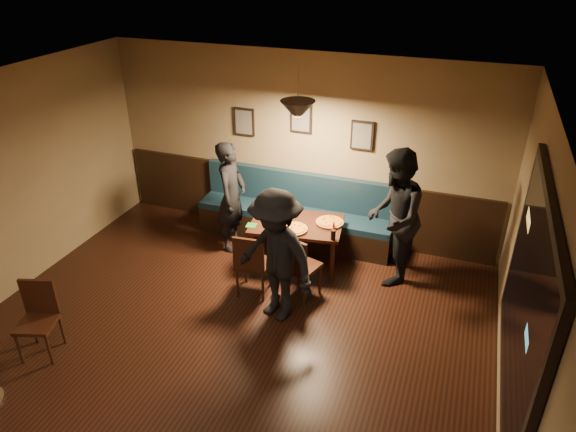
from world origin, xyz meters
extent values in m
plane|color=black|center=(0.00, 0.00, 0.00)|extent=(7.00, 7.00, 0.00)
plane|color=silver|center=(0.00, 0.00, 2.80)|extent=(7.00, 7.00, 0.00)
plane|color=#8C704F|center=(0.00, 3.50, 1.40)|extent=(6.00, 0.00, 6.00)
plane|color=#8C704F|center=(3.00, 0.00, 1.40)|extent=(0.00, 7.00, 7.00)
cube|color=black|center=(0.00, 3.47, 0.50)|extent=(5.88, 0.06, 1.00)
cube|color=black|center=(2.96, 0.50, 1.50)|extent=(0.06, 2.56, 1.86)
plane|color=black|center=(2.93, 0.50, 1.50)|extent=(0.00, 2.40, 2.40)
cube|color=black|center=(-0.90, 3.47, 1.70)|extent=(0.32, 0.04, 0.42)
cube|color=black|center=(0.00, 3.47, 1.85)|extent=(0.32, 0.04, 0.42)
cube|color=black|center=(0.90, 3.47, 1.70)|extent=(0.32, 0.04, 0.42)
cone|color=black|center=(0.26, 2.55, 2.25)|extent=(0.44, 0.44, 0.25)
cube|color=black|center=(0.26, 2.55, 0.33)|extent=(1.35, 0.98, 0.67)
imported|color=black|center=(-0.78, 2.68, 0.83)|extent=(0.44, 0.64, 1.66)
imported|color=black|center=(1.56, 2.67, 0.93)|extent=(0.78, 0.96, 1.86)
imported|color=black|center=(0.41, 1.39, 0.85)|extent=(1.25, 0.98, 1.70)
cylinder|color=gold|center=(-0.12, 2.70, 0.69)|extent=(0.39, 0.39, 0.04)
cylinder|color=orange|center=(0.29, 2.34, 0.69)|extent=(0.44, 0.44, 0.04)
cylinder|color=gold|center=(0.70, 2.68, 0.69)|extent=(0.50, 0.50, 0.04)
cylinder|color=black|center=(0.85, 2.29, 0.74)|extent=(0.08, 0.08, 0.14)
cylinder|color=#AB0F05|center=(0.79, 2.53, 0.73)|extent=(0.03, 0.03, 0.13)
cube|color=#1C6924|center=(-0.29, 2.81, 0.67)|extent=(0.16, 0.16, 0.01)
cube|color=#1B671D|center=(-0.29, 2.26, 0.67)|extent=(0.15, 0.15, 0.01)
cube|color=silver|center=(0.24, 2.17, 0.67)|extent=(0.20, 0.09, 0.00)
camera|label=1|loc=(2.30, -3.39, 4.13)|focal=32.48mm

